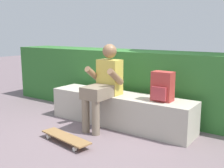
# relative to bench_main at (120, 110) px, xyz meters

# --- Properties ---
(ground_plane) EXTENTS (24.00, 24.00, 0.00)m
(ground_plane) POSITION_rel_bench_main_xyz_m (0.00, -0.35, -0.24)
(ground_plane) COLOR slate
(bench_main) EXTENTS (2.30, 0.51, 0.48)m
(bench_main) POSITION_rel_bench_main_xyz_m (0.00, 0.00, 0.00)
(bench_main) COLOR #B8B1A1
(bench_main) RESTS_ON ground
(person_skater) EXTENTS (0.49, 0.62, 1.23)m
(person_skater) POSITION_rel_bench_main_xyz_m (-0.13, -0.22, 0.43)
(person_skater) COLOR gold
(person_skater) RESTS_ON ground
(skateboard_near_person) EXTENTS (0.82, 0.33, 0.09)m
(skateboard_near_person) POSITION_rel_bench_main_xyz_m (-0.18, -0.98, -0.17)
(skateboard_near_person) COLOR olive
(skateboard_near_person) RESTS_ON ground
(backpack_on_bench) EXTENTS (0.28, 0.23, 0.40)m
(backpack_on_bench) POSITION_rel_bench_main_xyz_m (0.69, -0.01, 0.43)
(backpack_on_bench) COLOR #B23833
(backpack_on_bench) RESTS_ON bench_main
(hedge_row) EXTENTS (5.66, 0.75, 1.08)m
(hedge_row) POSITION_rel_bench_main_xyz_m (0.00, 0.78, 0.30)
(hedge_row) COLOR #306D2D
(hedge_row) RESTS_ON ground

